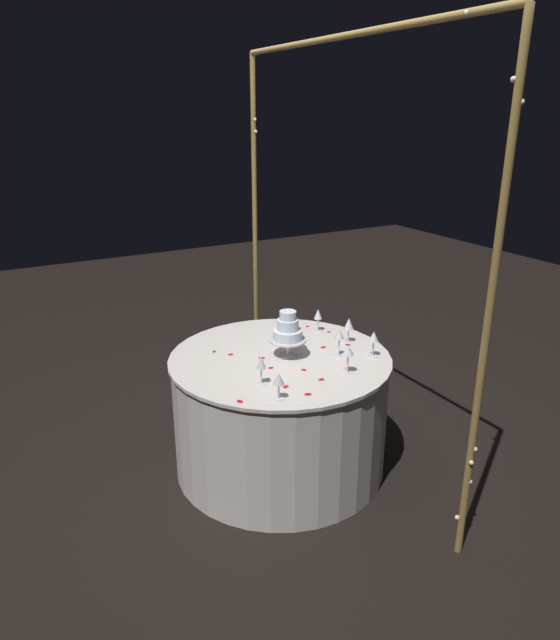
# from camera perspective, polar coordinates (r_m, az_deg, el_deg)

# --- Properties ---
(ground_plane) EXTENTS (12.00, 12.00, 0.00)m
(ground_plane) POSITION_cam_1_polar(r_m,az_deg,el_deg) (3.77, 0.00, -14.01)
(ground_plane) COLOR black
(decorative_arch) EXTENTS (2.29, 0.06, 2.50)m
(decorative_arch) POSITION_cam_1_polar(r_m,az_deg,el_deg) (3.38, 6.23, 11.64)
(decorative_arch) COLOR olive
(decorative_arch) RESTS_ON ground
(main_table) EXTENTS (1.32, 1.32, 0.74)m
(main_table) POSITION_cam_1_polar(r_m,az_deg,el_deg) (3.57, 0.00, -9.07)
(main_table) COLOR silver
(main_table) RESTS_ON ground
(tiered_cake) EXTENTS (0.22, 0.22, 0.28)m
(tiered_cake) POSITION_cam_1_polar(r_m,az_deg,el_deg) (3.36, 0.77, -1.09)
(tiered_cake) COLOR silver
(tiered_cake) RESTS_ON main_table
(wine_glass_0) EXTENTS (0.06, 0.06, 0.16)m
(wine_glass_0) POSITION_cam_1_polar(r_m,az_deg,el_deg) (3.60, 6.83, -0.47)
(wine_glass_0) COLOR silver
(wine_glass_0) RESTS_ON main_table
(wine_glass_1) EXTENTS (0.06, 0.06, 0.15)m
(wine_glass_1) POSITION_cam_1_polar(r_m,az_deg,el_deg) (3.77, 3.78, 0.46)
(wine_glass_1) COLOR silver
(wine_glass_1) RESTS_ON main_table
(wine_glass_2) EXTENTS (0.06, 0.06, 0.17)m
(wine_glass_2) POSITION_cam_1_polar(r_m,az_deg,el_deg) (3.38, 5.90, -1.57)
(wine_glass_2) COLOR silver
(wine_glass_2) RESTS_ON main_table
(wine_glass_3) EXTENTS (0.06, 0.06, 0.16)m
(wine_glass_3) POSITION_cam_1_polar(r_m,az_deg,el_deg) (3.41, 9.25, -1.76)
(wine_glass_3) COLOR silver
(wine_glass_3) RESTS_ON main_table
(wine_glass_4) EXTENTS (0.06, 0.06, 0.17)m
(wine_glass_4) POSITION_cam_1_polar(r_m,az_deg,el_deg) (3.17, 6.76, -3.14)
(wine_glass_4) COLOR silver
(wine_glass_4) RESTS_ON main_table
(wine_glass_5) EXTENTS (0.06, 0.06, 0.14)m
(wine_glass_5) POSITION_cam_1_polar(r_m,az_deg,el_deg) (2.88, -0.13, -5.98)
(wine_glass_5) COLOR silver
(wine_glass_5) RESTS_ON main_table
(wine_glass_6) EXTENTS (0.06, 0.06, 0.16)m
(wine_glass_6) POSITION_cam_1_polar(r_m,az_deg,el_deg) (3.03, -1.89, -4.38)
(wine_glass_6) COLOR silver
(wine_glass_6) RESTS_ON main_table
(rose_petal_0) EXTENTS (0.04, 0.05, 0.00)m
(rose_petal_0) POSITION_cam_1_polar(r_m,az_deg,el_deg) (3.39, -1.82, -3.78)
(rose_petal_0) COLOR red
(rose_petal_0) RESTS_ON main_table
(rose_petal_1) EXTENTS (0.03, 0.04, 0.00)m
(rose_petal_1) POSITION_cam_1_polar(r_m,az_deg,el_deg) (3.67, 0.34, -1.84)
(rose_petal_1) COLOR red
(rose_petal_1) RESTS_ON main_table
(rose_petal_2) EXTENTS (0.05, 0.04, 0.00)m
(rose_petal_2) POSITION_cam_1_polar(r_m,az_deg,el_deg) (3.60, 6.74, -2.44)
(rose_petal_2) COLOR red
(rose_petal_2) RESTS_ON main_table
(rose_petal_3) EXTENTS (0.04, 0.03, 0.00)m
(rose_petal_3) POSITION_cam_1_polar(r_m,az_deg,el_deg) (2.91, -4.00, -8.04)
(rose_petal_3) COLOR red
(rose_petal_3) RESTS_ON main_table
(rose_petal_4) EXTENTS (0.04, 0.04, 0.00)m
(rose_petal_4) POSITION_cam_1_polar(r_m,az_deg,el_deg) (3.24, 2.37, -4.95)
(rose_petal_4) COLOR red
(rose_petal_4) RESTS_ON main_table
(rose_petal_5) EXTENTS (0.03, 0.04, 0.00)m
(rose_petal_5) POSITION_cam_1_polar(r_m,az_deg,el_deg) (2.97, 2.78, -7.35)
(rose_petal_5) COLOR red
(rose_petal_5) RESTS_ON main_table
(rose_petal_6) EXTENTS (0.03, 0.03, 0.00)m
(rose_petal_6) POSITION_cam_1_polar(r_m,az_deg,el_deg) (3.88, 2.74, -0.62)
(rose_petal_6) COLOR red
(rose_petal_6) RESTS_ON main_table
(rose_petal_7) EXTENTS (0.04, 0.04, 0.00)m
(rose_petal_7) POSITION_cam_1_polar(r_m,az_deg,el_deg) (3.67, 0.21, -1.83)
(rose_petal_7) COLOR red
(rose_petal_7) RESTS_ON main_table
(rose_petal_8) EXTENTS (0.04, 0.05, 0.00)m
(rose_petal_8) POSITION_cam_1_polar(r_m,az_deg,el_deg) (3.05, 0.57, -6.61)
(rose_petal_8) COLOR red
(rose_petal_8) RESTS_ON main_table
(rose_petal_9) EXTENTS (0.02, 0.03, 0.00)m
(rose_petal_9) POSITION_cam_1_polar(r_m,az_deg,el_deg) (3.79, 4.85, -1.18)
(rose_petal_9) COLOR red
(rose_petal_9) RESTS_ON main_table
(rose_petal_10) EXTENTS (0.03, 0.04, 0.00)m
(rose_petal_10) POSITION_cam_1_polar(r_m,az_deg,el_deg) (3.55, 4.29, -2.70)
(rose_petal_10) COLOR red
(rose_petal_10) RESTS_ON main_table
(rose_petal_11) EXTENTS (0.04, 0.04, 0.00)m
(rose_petal_11) POSITION_cam_1_polar(r_m,az_deg,el_deg) (3.50, -6.53, -3.11)
(rose_petal_11) COLOR red
(rose_petal_11) RESTS_ON main_table
(rose_petal_12) EXTENTS (0.03, 0.04, 0.00)m
(rose_petal_12) POSITION_cam_1_polar(r_m,az_deg,el_deg) (3.45, -4.90, -3.41)
(rose_petal_12) COLOR red
(rose_petal_12) RESTS_ON main_table
(rose_petal_13) EXTENTS (0.03, 0.04, 0.00)m
(rose_petal_13) POSITION_cam_1_polar(r_m,az_deg,el_deg) (3.26, -0.91, -4.75)
(rose_petal_13) COLOR red
(rose_petal_13) RESTS_ON main_table
(rose_petal_14) EXTENTS (0.03, 0.04, 0.00)m
(rose_petal_14) POSITION_cam_1_polar(r_m,az_deg,el_deg) (3.13, 4.11, -5.89)
(rose_petal_14) COLOR red
(rose_petal_14) RESTS_ON main_table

